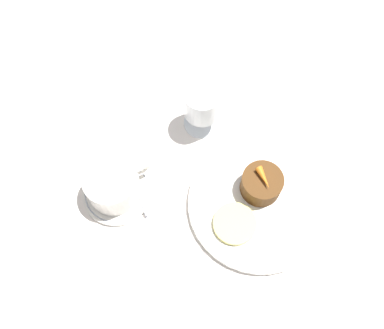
# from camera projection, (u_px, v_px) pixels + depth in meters

# --- Properties ---
(ground_plane) EXTENTS (3.00, 3.00, 0.00)m
(ground_plane) POSITION_uv_depth(u_px,v_px,m) (235.00, 187.00, 0.86)
(ground_plane) COLOR white
(dinner_plate) EXTENTS (0.26, 0.26, 0.01)m
(dinner_plate) POSITION_uv_depth(u_px,v_px,m) (258.00, 204.00, 0.84)
(dinner_plate) COLOR white
(dinner_plate) RESTS_ON ground_plane
(saucer) EXTENTS (0.13, 0.13, 0.01)m
(saucer) POSITION_uv_depth(u_px,v_px,m) (117.00, 192.00, 0.85)
(saucer) COLOR white
(saucer) RESTS_ON ground_plane
(coffee_cup) EXTENTS (0.13, 0.10, 0.07)m
(coffee_cup) POSITION_uv_depth(u_px,v_px,m) (112.00, 184.00, 0.82)
(coffee_cup) COLOR white
(coffee_cup) RESTS_ON saucer
(spoon) EXTENTS (0.03, 0.11, 0.00)m
(spoon) POSITION_uv_depth(u_px,v_px,m) (135.00, 182.00, 0.85)
(spoon) COLOR silver
(spoon) RESTS_ON saucer
(wine_glass) EXTENTS (0.07, 0.07, 0.11)m
(wine_glass) POSITION_uv_depth(u_px,v_px,m) (202.00, 106.00, 0.85)
(wine_glass) COLOR silver
(wine_glass) RESTS_ON ground_plane
(fork) EXTENTS (0.03, 0.17, 0.01)m
(fork) POSITION_uv_depth(u_px,v_px,m) (159.00, 235.00, 0.82)
(fork) COLOR silver
(fork) RESTS_ON ground_plane
(dessert_cake) EXTENTS (0.08, 0.08, 0.05)m
(dessert_cake) POSITION_uv_depth(u_px,v_px,m) (261.00, 184.00, 0.83)
(dessert_cake) COLOR #563314
(dessert_cake) RESTS_ON dinner_plate
(carrot_garnish) EXTENTS (0.02, 0.04, 0.01)m
(carrot_garnish) POSITION_uv_depth(u_px,v_px,m) (264.00, 178.00, 0.80)
(carrot_garnish) COLOR orange
(carrot_garnish) RESTS_ON dessert_cake
(pineapple_slice) EXTENTS (0.08, 0.08, 0.01)m
(pineapple_slice) POSITION_uv_depth(u_px,v_px,m) (235.00, 224.00, 0.81)
(pineapple_slice) COLOR #EFE075
(pineapple_slice) RESTS_ON dinner_plate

